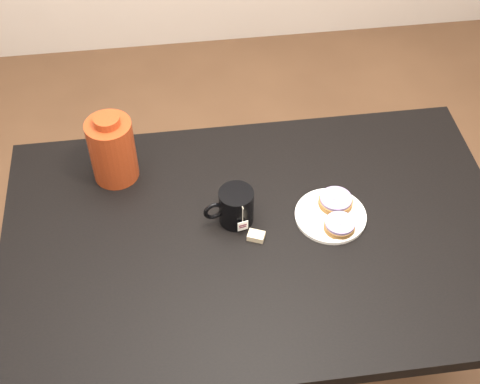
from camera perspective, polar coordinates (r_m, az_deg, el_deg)
The scene contains 8 objects.
ground_plane at distance 2.47m, azimuth 1.15°, elevation -14.58°, with size 4.00×4.00×0.00m, color brown.
table at distance 1.91m, azimuth 1.45°, elevation -5.17°, with size 1.40×0.90×0.75m.
plate at distance 1.89m, azimuth 7.74°, elevation -1.98°, with size 0.20×0.20×0.01m.
bagel_back at distance 1.90m, azimuth 8.16°, elevation -0.75°, with size 0.11×0.11×0.03m.
bagel_front at distance 1.85m, azimuth 8.50°, elevation -2.83°, with size 0.12×0.12×0.03m.
mug at distance 1.83m, azimuth -0.40°, elevation -1.24°, with size 0.15×0.11×0.11m.
teabag_pouch at distance 1.82m, azimuth 1.38°, elevation -3.77°, with size 0.04×0.03×0.02m, color #C6B793.
bagel_package at distance 1.95m, azimuth -10.85°, elevation 3.61°, with size 0.17×0.17×0.22m.
Camera 1 is at (-0.20, -1.14, 2.18)m, focal length 50.00 mm.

